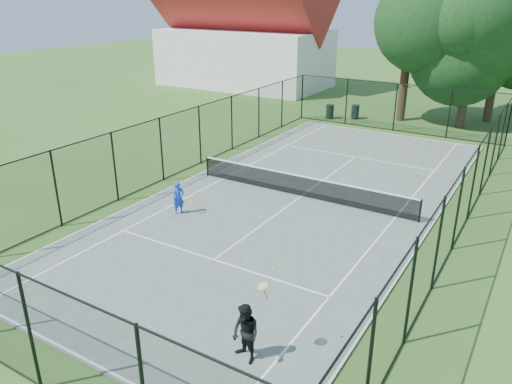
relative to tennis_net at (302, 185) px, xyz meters
The scene contains 12 objects.
ground 0.58m from the tennis_net, ahead, with size 120.00×120.00×0.00m, color #375F20.
tennis_court 0.55m from the tennis_net, ahead, with size 11.00×24.00×0.06m, color #53615B.
tennis_net is the anchor object (origin of this frame).
fence 0.92m from the tennis_net, ahead, with size 13.10×26.10×3.00m.
tree_near_left 16.68m from the tennis_net, 91.54° to the left, with size 6.52×6.52×8.50m.
tree_near_mid 17.16m from the tennis_net, 77.95° to the left, with size 6.51×6.51×8.51m.
tree_near_right 20.22m from the tennis_net, 76.05° to the left, with size 6.87×6.87×9.48m.
building 28.14m from the tennis_net, 127.69° to the left, with size 15.30×8.15×11.87m.
trash_bin_left 14.70m from the tennis_net, 108.91° to the left, with size 0.58×0.58×0.97m.
trash_bin_right 15.11m from the tennis_net, 102.38° to the left, with size 0.58×0.58×0.98m.
player_blue 5.29m from the tennis_net, 129.36° to the right, with size 0.83×0.56×1.30m.
player_black 10.48m from the tennis_net, 70.69° to the right, with size 0.89×1.01×2.37m.
Camera 1 is at (8.66, -17.93, 8.27)m, focal length 35.00 mm.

